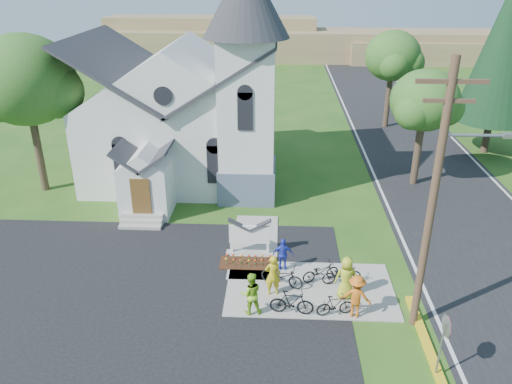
# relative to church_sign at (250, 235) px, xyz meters

# --- Properties ---
(ground) EXTENTS (120.00, 120.00, 0.00)m
(ground) POSITION_rel_church_sign_xyz_m (1.20, -3.20, -1.03)
(ground) COLOR #245117
(ground) RESTS_ON ground
(parking_lot) EXTENTS (20.00, 16.00, 0.02)m
(parking_lot) POSITION_rel_church_sign_xyz_m (-5.80, -5.20, -1.02)
(parking_lot) COLOR black
(parking_lot) RESTS_ON ground
(road) EXTENTS (8.00, 90.00, 0.02)m
(road) POSITION_rel_church_sign_xyz_m (11.20, 11.80, -1.02)
(road) COLOR black
(road) RESTS_ON ground
(sidewalk) EXTENTS (7.00, 4.00, 0.05)m
(sidewalk) POSITION_rel_church_sign_xyz_m (2.70, -2.70, -1.00)
(sidewalk) COLOR gray
(sidewalk) RESTS_ON ground
(church) EXTENTS (12.35, 12.00, 13.00)m
(church) POSITION_rel_church_sign_xyz_m (-4.28, 9.28, 4.22)
(church) COLOR white
(church) RESTS_ON ground
(church_sign) EXTENTS (2.20, 0.40, 1.70)m
(church_sign) POSITION_rel_church_sign_xyz_m (0.00, 0.00, 0.00)
(church_sign) COLOR gray
(church_sign) RESTS_ON ground
(flower_bed) EXTENTS (2.60, 1.10, 0.07)m
(flower_bed) POSITION_rel_church_sign_xyz_m (0.00, -0.90, -0.99)
(flower_bed) COLOR #33180E
(flower_bed) RESTS_ON ground
(utility_pole) EXTENTS (3.45, 0.28, 10.00)m
(utility_pole) POSITION_rel_church_sign_xyz_m (6.56, -4.70, 4.38)
(utility_pole) COLOR #422C21
(utility_pole) RESTS_ON ground
(stop_sign) EXTENTS (0.11, 0.76, 2.48)m
(stop_sign) POSITION_rel_church_sign_xyz_m (6.63, -7.40, 0.75)
(stop_sign) COLOR gray
(stop_sign) RESTS_ON ground
(tree_lot_corner) EXTENTS (5.60, 5.60, 9.15)m
(tree_lot_corner) POSITION_rel_church_sign_xyz_m (-12.80, 6.80, 5.58)
(tree_lot_corner) COLOR #37251E
(tree_lot_corner) RESTS_ON ground
(tree_road_near) EXTENTS (4.00, 4.00, 7.05)m
(tree_road_near) POSITION_rel_church_sign_xyz_m (9.70, 8.80, 4.18)
(tree_road_near) COLOR #37251E
(tree_road_near) RESTS_ON ground
(tree_road_mid) EXTENTS (4.40, 4.40, 7.80)m
(tree_road_mid) POSITION_rel_church_sign_xyz_m (10.20, 20.80, 4.75)
(tree_road_mid) COLOR #37251E
(tree_road_mid) RESTS_ON ground
(conifer) EXTENTS (5.20, 5.20, 12.40)m
(conifer) POSITION_rel_church_sign_xyz_m (16.20, 14.80, 6.36)
(conifer) COLOR #37251E
(conifer) RESTS_ON ground
(distant_hills) EXTENTS (61.00, 10.00, 5.60)m
(distant_hills) POSITION_rel_church_sign_xyz_m (4.56, 53.13, 1.15)
(distant_hills) COLOR #806547
(distant_hills) RESTS_ON ground
(cyclist_0) EXTENTS (0.73, 0.56, 1.80)m
(cyclist_0) POSITION_rel_church_sign_xyz_m (1.13, -3.13, -0.08)
(cyclist_0) COLOR gold
(cyclist_0) RESTS_ON sidewalk
(bike_0) EXTENTS (1.97, 1.27, 0.98)m
(bike_0) POSITION_rel_church_sign_xyz_m (1.51, -2.55, -0.49)
(bike_0) COLOR black
(bike_0) RESTS_ON sidewalk
(cyclist_1) EXTENTS (0.96, 0.80, 1.77)m
(cyclist_1) POSITION_rel_church_sign_xyz_m (0.31, -4.40, -0.09)
(cyclist_1) COLOR #89C725
(cyclist_1) RESTS_ON sidewalk
(bike_1) EXTENTS (1.76, 0.64, 1.04)m
(bike_1) POSITION_rel_church_sign_xyz_m (1.89, -4.40, -0.46)
(bike_1) COLOR black
(bike_1) RESTS_ON sidewalk
(cyclist_2) EXTENTS (0.90, 0.38, 1.54)m
(cyclist_2) POSITION_rel_church_sign_xyz_m (1.56, -1.32, -0.21)
(cyclist_2) COLOR #2535BA
(cyclist_2) RESTS_ON sidewalk
(bike_2) EXTENTS (1.77, 1.16, 0.88)m
(bike_2) POSITION_rel_church_sign_xyz_m (3.17, -2.09, -0.54)
(bike_2) COLOR black
(bike_2) RESTS_ON sidewalk
(cyclist_3) EXTENTS (1.27, 0.90, 1.79)m
(cyclist_3) POSITION_rel_church_sign_xyz_m (4.33, -4.40, -0.08)
(cyclist_3) COLOR #C85E16
(cyclist_3) RESTS_ON sidewalk
(bike_3) EXTENTS (1.55, 0.73, 0.90)m
(bike_3) POSITION_rel_church_sign_xyz_m (3.56, -4.40, -0.53)
(bike_3) COLOR black
(bike_3) RESTS_ON sidewalk
(cyclist_4) EXTENTS (0.92, 0.62, 1.86)m
(cyclist_4) POSITION_rel_church_sign_xyz_m (4.09, -3.22, -0.05)
(cyclist_4) COLOR #A6B421
(cyclist_4) RESTS_ON sidewalk
(bike_4) EXTENTS (1.77, 0.87, 0.89)m
(bike_4) POSITION_rel_church_sign_xyz_m (4.05, -2.26, -0.53)
(bike_4) COLOR black
(bike_4) RESTS_ON sidewalk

